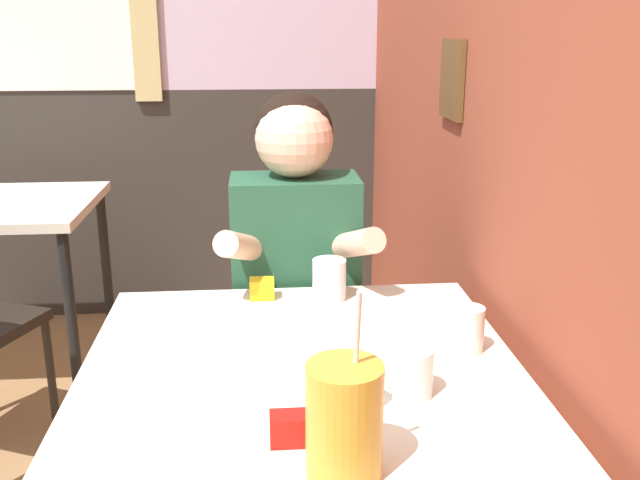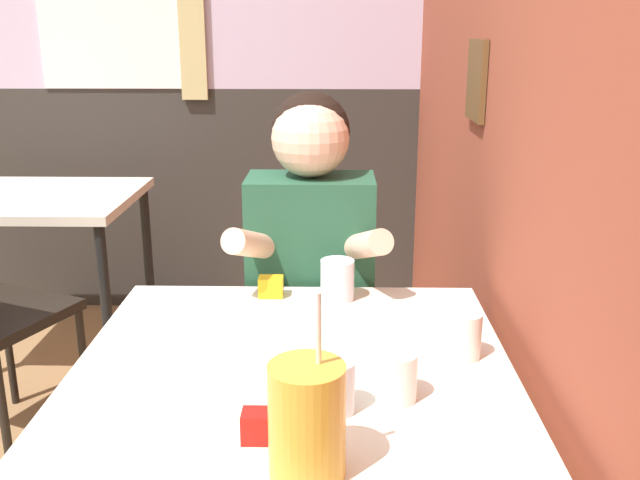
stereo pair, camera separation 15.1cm
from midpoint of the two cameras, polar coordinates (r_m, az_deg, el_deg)
brick_wall_right at (r=2.19m, az=8.85°, el=15.76°), size 0.08×4.54×2.70m
back_wall at (r=3.51m, az=-17.66°, el=15.59°), size 5.41×0.09×2.70m
main_table at (r=1.45m, az=-4.46°, el=-12.75°), size 0.87×0.91×0.74m
person_seated at (r=1.98m, az=-4.13°, el=-5.07°), size 0.42×0.41×1.22m
cocktail_pitcher at (r=1.07m, az=-2.19°, el=-14.32°), size 0.11×0.11×0.30m
glass_near_pitcher at (r=1.74m, az=-1.75°, el=-3.21°), size 0.08×0.08×0.10m
glass_center at (r=1.31m, az=4.08°, el=-10.55°), size 0.08×0.08×0.09m
glass_far_side at (r=1.49m, az=8.90°, el=-7.11°), size 0.07×0.07×0.09m
glass_by_brick at (r=1.25m, az=-0.59°, el=-11.61°), size 0.07×0.07×0.09m
condiment_ketchup at (r=1.18m, az=-6.32°, el=-14.87°), size 0.06×0.04×0.05m
condiment_mustard at (r=1.76m, az=-7.12°, el=-3.93°), size 0.06×0.04×0.05m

